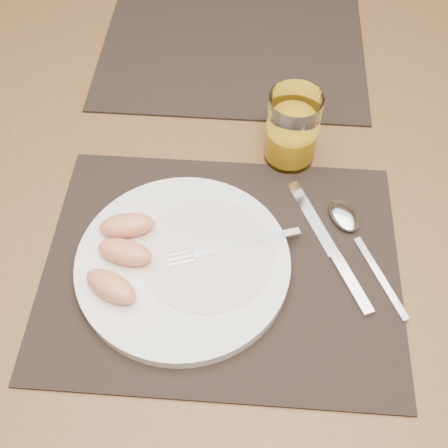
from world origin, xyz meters
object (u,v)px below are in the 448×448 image
plate (183,263)px  juice_glass (292,132)px  knife (334,255)px  placemat_near (222,266)px  fork (222,247)px  spoon (349,224)px  table (225,177)px  placemat_far (233,48)px

plate → juice_glass: (0.15, 0.19, 0.04)m
knife → plate: bearing=-174.9°
placemat_near → plate: 0.05m
fork → knife: 0.15m
spoon → juice_glass: juice_glass is taller
fork → spoon: 0.18m
table → spoon: (0.16, -0.16, 0.09)m
knife → fork: bearing=179.9°
juice_glass → placemat_near: bearing=-117.2°
placemat_near → fork: 0.02m
table → juice_glass: 0.17m
placemat_near → plate: size_ratio=1.67×
fork → spoon: (0.17, 0.05, -0.01)m
knife → spoon: 0.05m
placemat_far → fork: 0.43m
placemat_near → juice_glass: (0.10, 0.19, 0.05)m
fork → juice_glass: (0.10, 0.17, 0.03)m
juice_glass → knife: bearing=-74.6°
placemat_far → plate: (-0.06, -0.44, 0.01)m
table → spoon: size_ratio=7.50×
placemat_near → spoon: 0.18m
table → plate: (-0.05, -0.22, 0.10)m
spoon → placemat_far: bearing=112.0°
knife → juice_glass: (-0.05, 0.17, 0.05)m
placemat_far → spoon: bearing=-68.0°
fork → knife: fork is taller
placemat_far → spoon: 0.41m
knife → placemat_far: bearing=106.9°
table → fork: fork is taller
table → knife: 0.26m
placemat_near → placemat_far: (0.02, 0.44, 0.00)m
table → placemat_far: placemat_far is taller
placemat_near → knife: size_ratio=2.14×
plate → knife: bearing=5.1°
table → placemat_near: size_ratio=3.11×
placemat_near → plate: bearing=-176.6°
knife → spoon: spoon is taller
fork → placemat_near: bearing=-91.1°
table → knife: bearing=-55.6°
table → placemat_far: (0.01, 0.22, 0.09)m
plate → knife: 0.19m
fork → knife: (0.14, -0.00, -0.02)m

